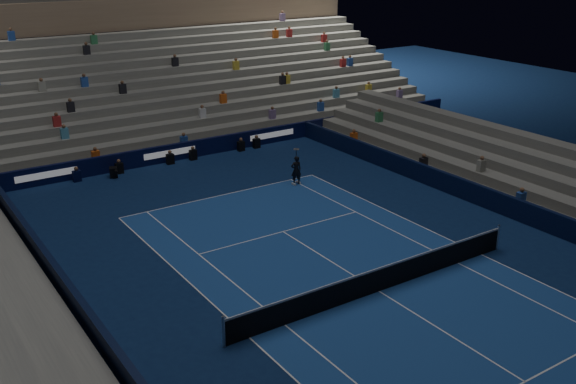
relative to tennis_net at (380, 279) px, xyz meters
The scene contains 9 objects.
ground 0.50m from the tennis_net, ahead, with size 90.00×90.00×0.00m, color #0B1D45.
court_surface 0.50m from the tennis_net, ahead, with size 10.97×23.77×0.01m, color navy.
sponsor_barrier_far 18.50m from the tennis_net, 90.00° to the left, with size 44.00×0.25×1.00m, color black.
sponsor_barrier_east 9.70m from the tennis_net, ahead, with size 0.25×37.00×1.00m, color black.
sponsor_barrier_west 9.70m from the tennis_net, behind, with size 0.25×37.00×1.00m, color black.
grandstand_main 28.05m from the tennis_net, 90.00° to the left, with size 44.00×15.20×11.20m.
tennis_net is the anchor object (origin of this frame).
tennis_player 11.86m from the tennis_net, 70.51° to the left, with size 0.56×0.37×1.55m, color black.
broadcast_camera 17.96m from the tennis_net, 101.77° to the left, with size 0.55×0.92×0.55m.
Camera 1 is at (-14.54, -15.89, 11.88)m, focal length 41.23 mm.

